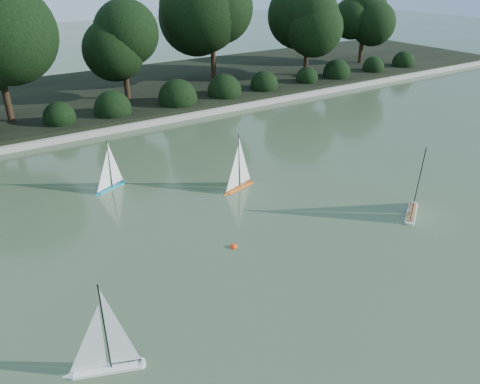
# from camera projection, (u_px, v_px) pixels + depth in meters

# --- Properties ---
(ground) EXTENTS (80.00, 80.00, 0.00)m
(ground) POSITION_uv_depth(u_px,v_px,m) (321.00, 271.00, 7.98)
(ground) COLOR #324429
(ground) RESTS_ON ground
(pond_coping) EXTENTS (40.00, 0.35, 0.18)m
(pond_coping) POSITION_uv_depth(u_px,v_px,m) (127.00, 127.00, 14.68)
(pond_coping) COLOR gray
(pond_coping) RESTS_ON ground
(far_bank) EXTENTS (40.00, 8.00, 0.30)m
(far_bank) POSITION_uv_depth(u_px,v_px,m) (88.00, 97.00, 17.66)
(far_bank) COLOR black
(far_bank) RESTS_ON ground
(tree_line) EXTENTS (26.31, 3.93, 4.39)m
(tree_line) POSITION_uv_depth(u_px,v_px,m) (127.00, 30.00, 15.99)
(tree_line) COLOR black
(tree_line) RESTS_ON ground
(shrub_hedge) EXTENTS (29.10, 1.10, 1.10)m
(shrub_hedge) POSITION_uv_depth(u_px,v_px,m) (115.00, 109.00, 15.20)
(shrub_hedge) COLOR black
(shrub_hedge) RESTS_ON ground
(sailboat_white_a) EXTENTS (1.04, 0.52, 1.45)m
(sailboat_white_a) POSITION_uv_depth(u_px,v_px,m) (100.00, 358.00, 5.93)
(sailboat_white_a) COLOR white
(sailboat_white_a) RESTS_ON ground
(sailboat_white_b) EXTENTS (1.06, 0.77, 1.60)m
(sailboat_white_b) POSITION_uv_depth(u_px,v_px,m) (414.00, 201.00, 9.75)
(sailboat_white_b) COLOR beige
(sailboat_white_b) RESTS_ON ground
(sailboat_orange) EXTENTS (1.00, 0.41, 1.37)m
(sailboat_orange) POSITION_uv_depth(u_px,v_px,m) (237.00, 181.00, 10.75)
(sailboat_orange) COLOR orange
(sailboat_orange) RESTS_ON ground
(sailboat_teal) EXTENTS (0.90, 0.46, 1.26)m
(sailboat_teal) POSITION_uv_depth(u_px,v_px,m) (108.00, 182.00, 10.75)
(sailboat_teal) COLOR teal
(sailboat_teal) RESTS_ON ground
(race_buoy) EXTENTS (0.14, 0.14, 0.14)m
(race_buoy) POSITION_uv_depth(u_px,v_px,m) (234.00, 247.00, 8.64)
(race_buoy) COLOR #FF3A0D
(race_buoy) RESTS_ON ground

